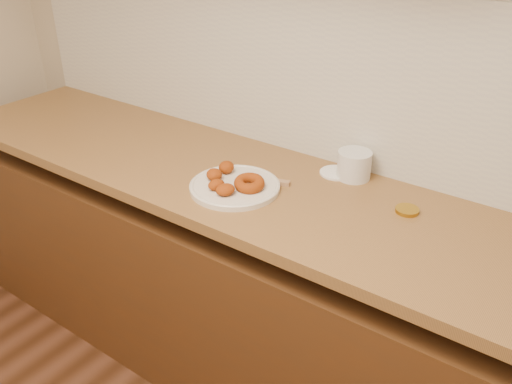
% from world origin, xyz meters
% --- Properties ---
extents(wall_back, '(4.00, 0.02, 2.70)m').
position_xyz_m(wall_back, '(0.00, 2.00, 1.35)').
color(wall_back, '#BFAD8F').
rests_on(wall_back, ground).
extents(base_cabinet, '(3.60, 0.60, 0.77)m').
position_xyz_m(base_cabinet, '(0.00, 1.69, 0.39)').
color(base_cabinet, '#4A2811').
rests_on(base_cabinet, floor).
extents(butcher_block, '(2.30, 0.62, 0.04)m').
position_xyz_m(butcher_block, '(-0.65, 1.69, 0.88)').
color(butcher_block, brown).
rests_on(butcher_block, base_cabinet).
extents(backsplash, '(3.60, 0.02, 0.60)m').
position_xyz_m(backsplash, '(0.00, 1.99, 1.20)').
color(backsplash, '#B7B3A5').
rests_on(backsplash, wall_back).
extents(donut_plate, '(0.30, 0.30, 0.02)m').
position_xyz_m(donut_plate, '(-0.44, 1.61, 0.91)').
color(donut_plate, beige).
rests_on(donut_plate, butcher_block).
extents(ring_donut, '(0.14, 0.15, 0.05)m').
position_xyz_m(ring_donut, '(-0.39, 1.62, 0.93)').
color(ring_donut, '#8E3C11').
rests_on(ring_donut, donut_plate).
extents(fried_dough_chunks, '(0.17, 0.19, 0.04)m').
position_xyz_m(fried_dough_chunks, '(-0.48, 1.59, 0.94)').
color(fried_dough_chunks, '#8E3C11').
rests_on(fried_dough_chunks, donut_plate).
extents(plastic_tub, '(0.15, 0.15, 0.10)m').
position_xyz_m(plastic_tub, '(-0.16, 1.91, 0.95)').
color(plastic_tub, silver).
rests_on(plastic_tub, butcher_block).
extents(tub_lid, '(0.14, 0.14, 0.01)m').
position_xyz_m(tub_lid, '(-0.22, 1.90, 0.90)').
color(tub_lid, white).
rests_on(tub_lid, butcher_block).
extents(brass_jar_lid, '(0.09, 0.09, 0.01)m').
position_xyz_m(brass_jar_lid, '(0.08, 1.80, 0.91)').
color(brass_jar_lid, '#A77E20').
rests_on(brass_jar_lid, butcher_block).
extents(wooden_utensil, '(0.18, 0.08, 0.01)m').
position_xyz_m(wooden_utensil, '(-0.39, 1.70, 0.91)').
color(wooden_utensil, '#946D4B').
rests_on(wooden_utensil, butcher_block).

